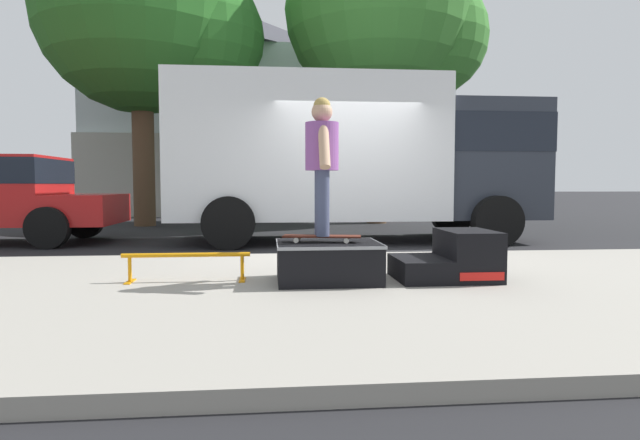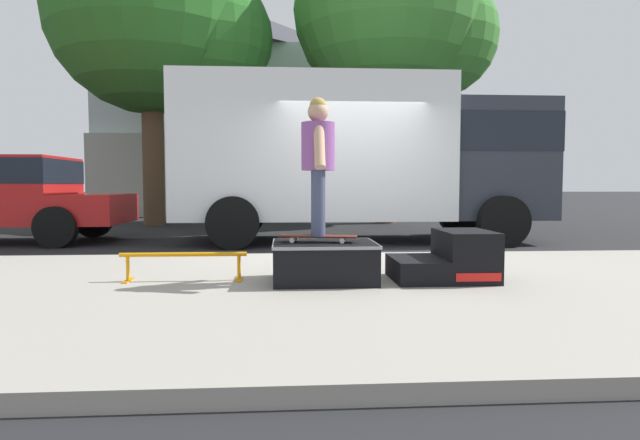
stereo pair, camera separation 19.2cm
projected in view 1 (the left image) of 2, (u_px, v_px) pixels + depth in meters
ground_plane at (358, 256)px, 8.16m from camera, size 140.00×140.00×0.00m
sidewalk_slab at (410, 291)px, 5.18m from camera, size 50.00×5.00×0.12m
skate_box at (328, 260)px, 5.37m from camera, size 1.03×0.84×0.40m
kicker_ramp at (453, 259)px, 5.49m from camera, size 1.00×0.79×0.50m
grind_rail at (186, 260)px, 5.36m from camera, size 1.27×0.28×0.29m
skateboard at (322, 237)px, 5.36m from camera, size 0.80×0.34×0.07m
skater_kid at (322, 155)px, 5.30m from camera, size 0.33×0.71×1.37m
box_truck at (357, 153)px, 10.26m from camera, size 6.91×2.63×3.05m
street_tree_main at (153, 17)px, 13.80m from camera, size 5.84×5.31×8.26m
street_tree_neighbour at (389, 19)px, 14.79m from camera, size 5.68×5.16×8.44m
house_behind at (221, 108)px, 21.86m from camera, size 9.54×8.23×8.40m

